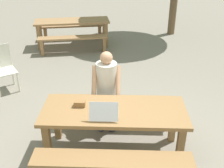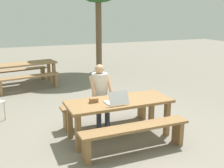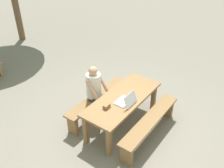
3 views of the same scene
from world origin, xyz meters
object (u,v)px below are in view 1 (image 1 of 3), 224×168
at_px(laptop, 104,112).
at_px(small_pouch, 80,104).
at_px(person_seated, 106,85).
at_px(picnic_table_mid, 72,24).
at_px(picnic_table_front, 114,116).
at_px(plastic_chair, 2,67).

xyz_separation_m(laptop, small_pouch, (-0.34, 0.22, -0.02)).
height_order(laptop, person_seated, person_seated).
xyz_separation_m(small_pouch, picnic_table_mid, (-0.84, 4.38, -0.13)).
bearing_deg(person_seated, picnic_table_front, -77.84).
bearing_deg(laptop, picnic_table_mid, -75.91).
bearing_deg(person_seated, small_pouch, -120.57).
xyz_separation_m(picnic_table_front, plastic_chair, (-2.26, 1.80, -0.13)).
xyz_separation_m(small_pouch, plastic_chair, (-1.79, 1.74, -0.27)).
relative_size(laptop, picnic_table_mid, 0.17).
relative_size(picnic_table_front, picnic_table_mid, 0.90).
bearing_deg(plastic_chair, picnic_table_front, -74.11).
distance_m(person_seated, picnic_table_mid, 4.00).
bearing_deg(person_seated, plastic_chair, 151.00).
bearing_deg(picnic_table_front, laptop, -127.80).
distance_m(picnic_table_front, picnic_table_mid, 4.64).
relative_size(small_pouch, picnic_table_mid, 0.07).
height_order(picnic_table_front, picnic_table_mid, picnic_table_mid).
height_order(plastic_chair, picnic_table_mid, plastic_chair).
bearing_deg(plastic_chair, person_seated, -64.54).
bearing_deg(small_pouch, picnic_table_front, -7.88).
xyz_separation_m(picnic_table_front, person_seated, (-0.13, 0.62, 0.15)).
xyz_separation_m(small_pouch, person_seated, (0.33, 0.56, 0.00)).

